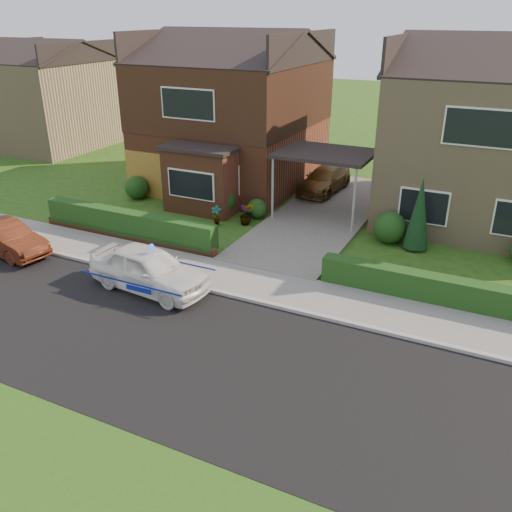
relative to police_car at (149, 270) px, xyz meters
The scene contains 25 objects.
ground 3.62m from the police_car, 42.31° to the right, with size 120.00×120.00×0.00m, color #234C14.
road 3.62m from the police_car, 42.31° to the right, with size 60.00×6.00×0.02m, color black.
kerb 2.78m from the police_car, 13.95° to the left, with size 60.00×0.16×0.12m, color #9E9993.
sidewalk 3.20m from the police_car, 32.91° to the left, with size 60.00×2.00×0.10m, color slate.
grass_verge 7.88m from the police_car, 70.41° to the right, with size 60.00×4.00×0.01m, color #234C14.
driveway 9.02m from the police_car, 72.99° to the left, with size 3.80×12.00×0.12m, color #666059.
house_left 12.33m from the police_car, 105.31° to the left, with size 7.50×9.53×7.25m.
house_right 14.65m from the police_car, 53.98° to the left, with size 7.50×8.06×7.25m.
carport_link 9.17m from the police_car, 72.90° to the left, with size 3.80×3.00×2.77m.
garage_door 9.43m from the police_car, 126.59° to the left, with size 2.20×0.10×2.10m, color brown.
dwarf_wall 4.33m from the police_car, 137.48° to the left, with size 7.70×0.25×0.36m, color brown.
hedge_left 4.45m from the police_car, 136.04° to the left, with size 7.50×0.55×0.90m, color #113612.
hedge_right 8.96m from the police_car, 19.31° to the left, with size 7.50×0.55×0.80m, color #113612.
shrub_left_far 9.21m from the police_car, 129.55° to the left, with size 1.08×1.08×1.08m, color #113612.
shrub_left_mid 7.04m from the police_car, 101.20° to the left, with size 1.32×1.32×1.32m, color #113612.
shrub_left_near 7.21m from the police_car, 88.15° to the left, with size 0.84×0.84×0.84m, color #113612.
shrub_right_near 9.11m from the police_car, 50.21° to the left, with size 1.20×1.20×1.20m, color #113612.
conifer_a 9.66m from the police_car, 44.88° to the left, with size 0.90×0.90×2.60m, color black.
neighbour_left 22.14m from the police_car, 141.93° to the left, with size 6.50×7.00×5.20m, color tan.
police_car is the anchor object (origin of this frame).
driveway_car 11.76m from the police_car, 82.02° to the left, with size 1.55×3.81×1.10m, color brown.
street_car 6.18m from the police_car, behind, with size 3.50×1.22×1.15m, color #4F2011.
potted_plant_a 5.80m from the police_car, 98.76° to the left, with size 0.42×0.29×0.80m, color gray.
potted_plant_b 6.61m from the police_car, 88.85° to the left, with size 0.44×0.36×0.81m, color gray.
potted_plant_c 6.29m from the police_car, 88.79° to the left, with size 0.46×0.46×0.82m, color gray.
Camera 1 is at (6.90, -9.66, 7.97)m, focal length 38.00 mm.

